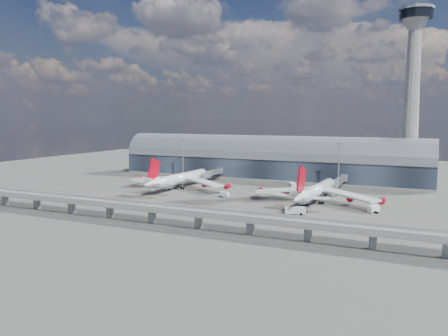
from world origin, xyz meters
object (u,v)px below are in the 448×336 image
at_px(service_truck_1, 224,194).
at_px(service_truck_2, 295,210).
at_px(service_truck_3, 374,209).
at_px(airliner_right, 316,191).
at_px(service_truck_5, 292,186).
at_px(floodlight_mast_right, 339,164).
at_px(floodlight_mast_left, 183,158).
at_px(cargo_train_0, 109,205).
at_px(cargo_train_2, 299,209).
at_px(cargo_train_1, 252,213).
at_px(airliner_left, 179,179).
at_px(service_truck_0, 169,187).
at_px(control_tower, 412,96).
at_px(service_truck_4, 335,193).

bearing_deg(service_truck_1, service_truck_2, -111.60).
bearing_deg(service_truck_3, service_truck_1, -155.65).
height_order(airliner_right, service_truck_5, airliner_right).
xyz_separation_m(floodlight_mast_right, service_truck_3, (24.71, -56.13, -12.16)).
xyz_separation_m(floodlight_mast_left, service_truck_5, (76.86, -11.24, -11.94)).
xyz_separation_m(service_truck_1, service_truck_5, (24.11, 38.65, 0.37)).
bearing_deg(airliner_right, cargo_train_0, -147.40).
relative_size(floodlight_mast_right, airliner_right, 0.40).
relative_size(service_truck_3, cargo_train_2, 0.71).
height_order(service_truck_1, service_truck_2, service_truck_2).
bearing_deg(cargo_train_0, service_truck_3, -86.92).
height_order(cargo_train_1, cargo_train_2, cargo_train_2).
distance_m(airliner_left, cargo_train_0, 56.51).
relative_size(service_truck_0, cargo_train_1, 0.64).
bearing_deg(cargo_train_1, floodlight_mast_left, 48.48).
xyz_separation_m(control_tower, service_truck_0, (-119.58, -69.92, -50.13)).
bearing_deg(service_truck_1, control_tower, -39.46).
relative_size(service_truck_1, service_truck_4, 1.04).
distance_m(control_tower, floodlight_mast_right, 58.76).
relative_size(airliner_left, airliner_right, 1.00).
distance_m(service_truck_2, service_truck_4, 50.43).
height_order(service_truck_3, service_truck_5, service_truck_5).
bearing_deg(service_truck_2, service_truck_5, -0.55).
height_order(floodlight_mast_right, cargo_train_2, floodlight_mast_right).
height_order(floodlight_mast_left, cargo_train_1, floodlight_mast_left).
xyz_separation_m(control_tower, floodlight_mast_right, (-35.00, -28.00, -38.00)).
relative_size(service_truck_1, cargo_train_1, 0.42).
xyz_separation_m(service_truck_3, cargo_train_0, (-109.25, -37.07, -0.56)).
relative_size(service_truck_2, cargo_train_1, 0.79).
relative_size(service_truck_3, cargo_train_1, 0.56).
bearing_deg(airliner_right, floodlight_mast_right, 89.72).
bearing_deg(airliner_right, floodlight_mast_left, 157.58).
height_order(airliner_right, service_truck_1, airliner_right).
height_order(floodlight_mast_right, service_truck_4, floodlight_mast_right).
bearing_deg(floodlight_mast_left, control_tower, 11.72).
xyz_separation_m(airliner_right, cargo_train_1, (-17.43, -38.22, -4.32)).
bearing_deg(cargo_train_1, service_truck_3, -53.68).
distance_m(airliner_right, cargo_train_1, 42.23).
xyz_separation_m(service_truck_3, cargo_train_1, (-44.29, -27.41, -0.51)).
bearing_deg(service_truck_1, floodlight_mast_right, -36.34).
distance_m(floodlight_mast_right, cargo_train_0, 126.47).
relative_size(airliner_left, service_truck_3, 10.17).
xyz_separation_m(floodlight_mast_right, airliner_right, (-2.15, -45.32, -8.34)).
height_order(airliner_right, cargo_train_0, airliner_right).
bearing_deg(service_truck_5, service_truck_3, -73.85).
bearing_deg(cargo_train_2, service_truck_1, 76.12).
distance_m(control_tower, cargo_train_0, 177.63).
bearing_deg(floodlight_mast_right, service_truck_4, -83.91).
bearing_deg(airliner_right, service_truck_1, -171.79).
bearing_deg(airliner_right, service_truck_2, -91.79).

